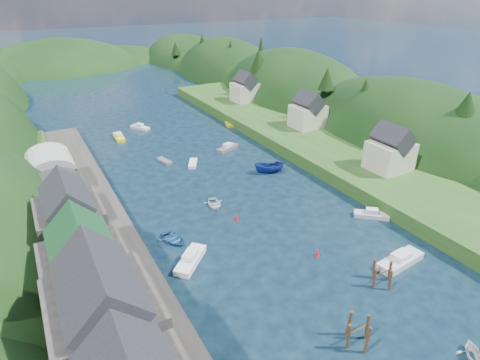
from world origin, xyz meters
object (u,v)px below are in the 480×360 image
piling_cluster_far (382,276)px  channel_buoy_far (236,217)px  piling_cluster_near (358,334)px  channel_buoy_near (318,253)px

piling_cluster_far → channel_buoy_far: piling_cluster_far is taller
channel_buoy_far → piling_cluster_near: bearing=-91.8°
piling_cluster_far → channel_buoy_near: piling_cluster_far is taller
piling_cluster_near → channel_buoy_near: size_ratio=3.53×
piling_cluster_near → channel_buoy_far: size_ratio=3.53×
channel_buoy_near → piling_cluster_near: bearing=-113.8°
piling_cluster_far → channel_buoy_near: (-3.18, 7.95, -0.58)m
channel_buoy_near → channel_buoy_far: same height
piling_cluster_far → channel_buoy_far: size_ratio=2.96×
piling_cluster_near → channel_buoy_near: (5.82, 13.20, -0.89)m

